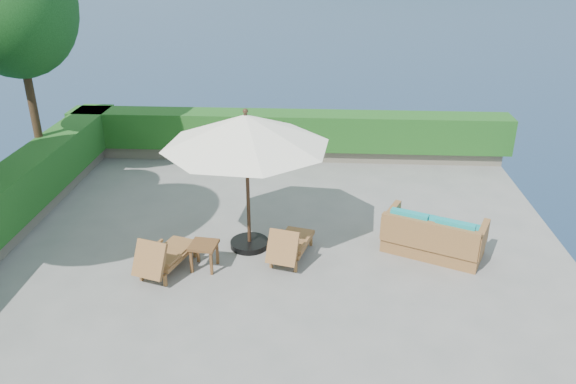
# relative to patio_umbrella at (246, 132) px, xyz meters

# --- Properties ---
(ground) EXTENTS (12.00, 12.00, 0.00)m
(ground) POSITION_rel_patio_umbrella_xyz_m (0.47, -0.46, -2.47)
(ground) COLOR gray
(ground) RESTS_ON ground
(foundation) EXTENTS (12.00, 12.00, 3.00)m
(foundation) POSITION_rel_patio_umbrella_xyz_m (0.47, -0.46, -4.03)
(foundation) COLOR #544D43
(foundation) RESTS_ON ocean
(ocean) EXTENTS (600.00, 600.00, 0.00)m
(ocean) POSITION_rel_patio_umbrella_xyz_m (0.47, -0.46, -5.48)
(ocean) COLOR #152742
(ocean) RESTS_ON ground
(planter_wall_far) EXTENTS (12.00, 0.60, 0.36)m
(planter_wall_far) POSITION_rel_patio_umbrella_xyz_m (0.47, 5.14, -2.30)
(planter_wall_far) COLOR #6E6758
(planter_wall_far) RESTS_ON ground
(hedge_far) EXTENTS (12.40, 0.90, 1.00)m
(hedge_far) POSITION_rel_patio_umbrella_xyz_m (0.47, 5.14, -1.63)
(hedge_far) COLOR #1C4714
(hedge_far) RESTS_ON planter_wall_far
(tree_far) EXTENTS (2.80, 2.80, 6.03)m
(tree_far) POSITION_rel_patio_umbrella_xyz_m (-5.53, 2.74, 1.93)
(tree_far) COLOR #3B2616
(tree_far) RESTS_ON ground
(patio_umbrella) EXTENTS (4.08, 4.08, 2.93)m
(patio_umbrella) POSITION_rel_patio_umbrella_xyz_m (0.00, 0.00, 0.00)
(patio_umbrella) COLOR black
(patio_umbrella) RESTS_ON ground
(lounge_left) EXTENTS (1.01, 1.58, 0.85)m
(lounge_left) POSITION_rel_patio_umbrella_xyz_m (-1.48, -1.06, -2.12)
(lounge_left) COLOR olive
(lounge_left) RESTS_ON ground
(lounge_right) EXTENTS (0.93, 1.53, 0.82)m
(lounge_right) POSITION_rel_patio_umbrella_xyz_m (0.86, -0.47, -2.13)
(lounge_right) COLOR olive
(lounge_right) RESTS_ON ground
(side_table) EXTENTS (0.55, 0.55, 0.53)m
(side_table) POSITION_rel_patio_umbrella_xyz_m (-0.76, -0.88, -2.04)
(side_table) COLOR brown
(side_table) RESTS_ON ground
(wicker_loveseat) EXTENTS (2.16, 1.69, 0.95)m
(wicker_loveseat) POSITION_rel_patio_umbrella_xyz_m (3.69, -0.07, -2.11)
(wicker_loveseat) COLOR olive
(wicker_loveseat) RESTS_ON ground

